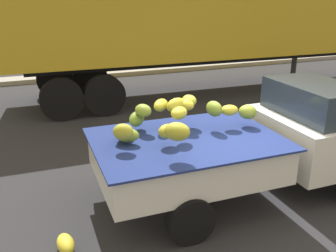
# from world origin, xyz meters

# --- Properties ---
(ground) EXTENTS (220.00, 220.00, 0.00)m
(ground) POSITION_xyz_m (0.00, 0.00, 0.00)
(ground) COLOR #28282B
(curb_strip) EXTENTS (80.00, 0.80, 0.16)m
(curb_strip) POSITION_xyz_m (0.00, 9.81, 0.08)
(curb_strip) COLOR gray
(curb_strip) RESTS_ON ground
(pickup_truck) EXTENTS (4.77, 1.97, 1.70)m
(pickup_truck) POSITION_xyz_m (1.13, 0.20, 0.89)
(pickup_truck) COLOR silver
(pickup_truck) RESTS_ON ground
(semi_trailer) EXTENTS (12.06, 2.88, 3.95)m
(semi_trailer) POSITION_xyz_m (2.67, 6.10, 2.54)
(semi_trailer) COLOR gold
(semi_trailer) RESTS_ON ground
(fallen_banana_bunch_near_tailgate) EXTENTS (0.25, 0.41, 0.19)m
(fallen_banana_bunch_near_tailgate) POSITION_xyz_m (-2.56, -0.21, 0.10)
(fallen_banana_bunch_near_tailgate) COLOR yellow
(fallen_banana_bunch_near_tailgate) RESTS_ON ground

